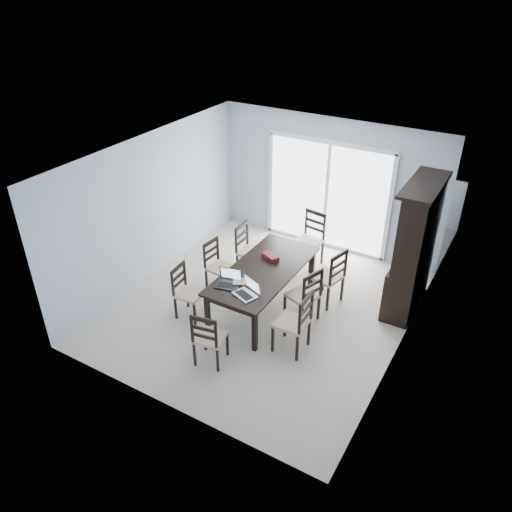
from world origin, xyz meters
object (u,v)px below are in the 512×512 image
(cell_phone, at_px, (236,296))
(game_box, at_px, (270,257))
(chair_end_far, at_px, (311,233))
(laptop_silver, at_px, (245,292))
(dining_table, at_px, (264,273))
(china_hutch, at_px, (414,250))
(chair_left_near, at_px, (185,286))
(chair_left_mid, at_px, (216,260))
(chair_left_far, at_px, (247,244))
(chair_right_far, at_px, (332,272))
(chair_right_near, at_px, (298,317))
(chair_end_near, at_px, (207,334))
(chair_right_mid, at_px, (307,291))
(hot_tub, at_px, (309,194))
(laptop_dark, at_px, (228,283))

(cell_phone, xyz_separation_m, game_box, (-0.08, 1.20, 0.03))
(chair_end_far, height_order, laptop_silver, chair_end_far)
(laptop_silver, bearing_deg, chair_end_far, 112.52)
(dining_table, xyz_separation_m, china_hutch, (2.02, 1.25, 0.40))
(chair_end_far, bearing_deg, chair_left_near, 76.48)
(chair_left_near, distance_m, chair_left_mid, 0.91)
(dining_table, xyz_separation_m, chair_left_far, (-0.79, 0.78, -0.08))
(china_hutch, relative_size, chair_right_far, 1.87)
(chair_right_far, bearing_deg, chair_end_far, 53.30)
(chair_left_mid, relative_size, chair_right_near, 0.90)
(china_hutch, xyz_separation_m, chair_left_mid, (-3.03, -1.15, -0.52))
(chair_right_far, bearing_deg, chair_end_near, 172.10)
(dining_table, distance_m, cell_phone, 0.87)
(chair_right_near, distance_m, chair_right_mid, 0.72)
(cell_phone, distance_m, game_box, 1.21)
(chair_right_near, bearing_deg, game_box, 44.74)
(chair_end_near, height_order, chair_end_far, chair_end_far)
(game_box, bearing_deg, chair_right_far, 18.69)
(chair_end_near, distance_m, cell_phone, 0.76)
(chair_left_mid, relative_size, game_box, 3.53)
(chair_right_near, relative_size, chair_right_far, 1.00)
(chair_left_mid, bearing_deg, dining_table, 89.12)
(chair_right_mid, bearing_deg, chair_left_far, 82.70)
(chair_right_far, height_order, chair_end_far, chair_end_far)
(chair_left_near, bearing_deg, chair_left_far, 167.65)
(china_hutch, xyz_separation_m, cell_phone, (-2.01, -2.12, -0.32))
(hot_tub, bearing_deg, chair_left_far, -88.08)
(chair_left_far, height_order, laptop_dark, chair_left_far)
(chair_end_near, height_order, laptop_dark, chair_end_near)
(china_hutch, xyz_separation_m, chair_left_far, (-2.81, -0.47, -0.47))
(chair_right_mid, bearing_deg, chair_end_near, 173.49)
(chair_right_near, xyz_separation_m, chair_end_near, (-0.95, -0.91, -0.06))
(chair_right_near, height_order, laptop_dark, chair_right_near)
(china_hutch, height_order, laptop_silver, china_hutch)
(chair_end_far, distance_m, laptop_dark, 2.42)
(chair_right_mid, relative_size, chair_right_far, 0.96)
(chair_left_far, distance_m, cell_phone, 1.84)
(chair_right_mid, distance_m, cell_phone, 1.17)
(chair_left_far, height_order, game_box, chair_left_far)
(laptop_silver, bearing_deg, chair_left_far, 141.32)
(game_box, bearing_deg, chair_left_near, -128.89)
(chair_left_far, xyz_separation_m, chair_end_far, (0.85, 0.92, 0.04))
(chair_left_mid, height_order, hot_tub, chair_left_mid)
(chair_right_near, bearing_deg, dining_table, 54.06)
(chair_right_near, bearing_deg, chair_left_near, 93.12)
(laptop_dark, bearing_deg, chair_right_far, 37.03)
(chair_end_far, relative_size, cell_phone, 11.72)
(chair_left_near, relative_size, chair_left_far, 0.92)
(chair_left_near, xyz_separation_m, chair_left_mid, (-0.02, 0.91, 0.01))
(dining_table, xyz_separation_m, game_box, (-0.07, 0.34, 0.11))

